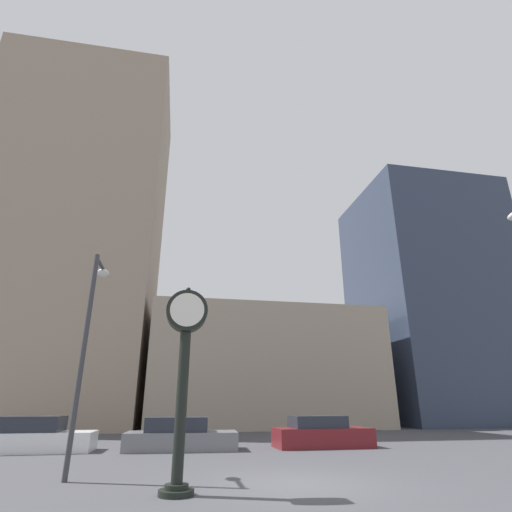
# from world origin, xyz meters

# --- Properties ---
(ground_plane) EXTENTS (200.00, 200.00, 0.00)m
(ground_plane) POSITION_xyz_m (0.00, 0.00, 0.00)
(ground_plane) COLOR #424247
(building_tall_tower) EXTENTS (13.71, 12.00, 31.22)m
(building_tall_tower) POSITION_xyz_m (-12.42, 24.00, 15.61)
(building_tall_tower) COLOR gray
(building_tall_tower) RESTS_ON ground_plane
(building_storefront_row) EXTENTS (18.00, 12.00, 9.00)m
(building_storefront_row) POSITION_xyz_m (3.97, 24.00, 4.50)
(building_storefront_row) COLOR gray
(building_storefront_row) RESTS_ON ground_plane
(building_glass_modern) EXTENTS (12.49, 12.00, 22.37)m
(building_glass_modern) POSITION_xyz_m (20.93, 24.00, 11.18)
(building_glass_modern) COLOR #2D384C
(building_glass_modern) RESTS_ON ground_plane
(street_clock) EXTENTS (0.99, 0.76, 4.56)m
(street_clock) POSITION_xyz_m (-2.83, -0.77, 2.90)
(street_clock) COLOR black
(street_clock) RESTS_ON ground_plane
(car_white) EXTENTS (4.71, 1.81, 1.33)m
(car_white) POSITION_xyz_m (-8.55, 8.19, 0.55)
(car_white) COLOR silver
(car_white) RESTS_ON ground_plane
(car_grey) EXTENTS (4.63, 2.15, 1.28)m
(car_grey) POSITION_xyz_m (-2.69, 7.78, 0.53)
(car_grey) COLOR slate
(car_grey) RESTS_ON ground_plane
(car_maroon) EXTENTS (4.24, 1.89, 1.29)m
(car_maroon) POSITION_xyz_m (3.43, 7.76, 0.55)
(car_maroon) COLOR maroon
(car_maroon) RESTS_ON ground_plane
(street_lamp_left) EXTENTS (0.36, 1.57, 5.98)m
(street_lamp_left) POSITION_xyz_m (-5.54, 1.65, 4.01)
(street_lamp_left) COLOR #38383D
(street_lamp_left) RESTS_ON ground_plane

